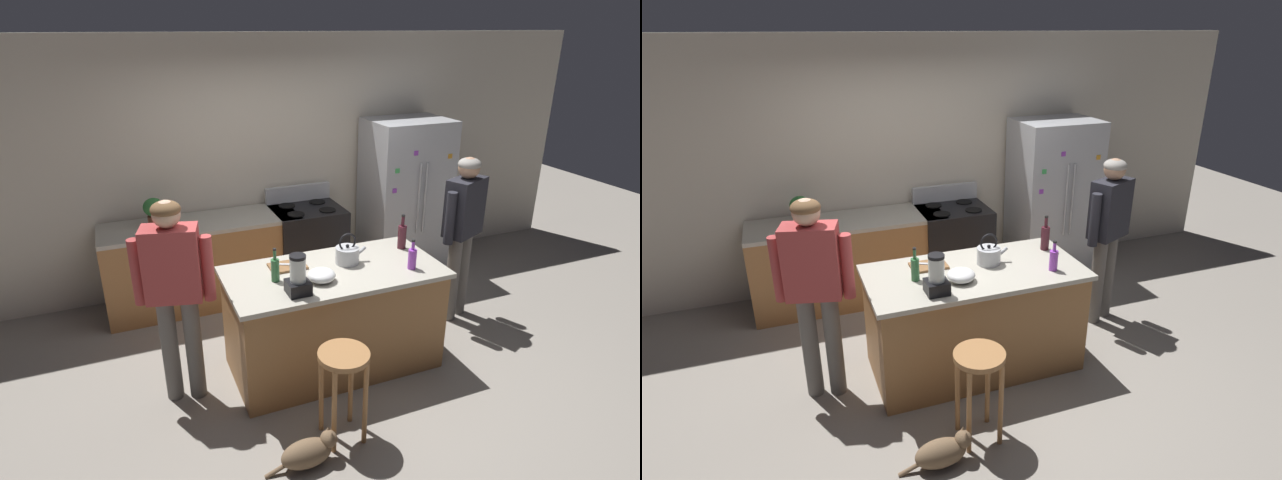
# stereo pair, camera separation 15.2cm
# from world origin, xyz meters

# --- Properties ---
(ground_plane) EXTENTS (14.00, 14.00, 0.00)m
(ground_plane) POSITION_xyz_m (0.00, 0.00, 0.00)
(ground_plane) COLOR gray
(back_wall) EXTENTS (8.00, 0.10, 2.70)m
(back_wall) POSITION_xyz_m (0.00, 1.95, 1.35)
(back_wall) COLOR beige
(back_wall) RESTS_ON ground_plane
(kitchen_island) EXTENTS (1.78, 0.87, 0.91)m
(kitchen_island) POSITION_xyz_m (0.00, 0.00, 0.46)
(kitchen_island) COLOR #9E6B3D
(kitchen_island) RESTS_ON ground_plane
(back_counter_run) EXTENTS (2.00, 0.64, 0.91)m
(back_counter_run) POSITION_xyz_m (-0.80, 1.55, 0.46)
(back_counter_run) COLOR #9E6B3D
(back_counter_run) RESTS_ON ground_plane
(refrigerator) EXTENTS (0.90, 0.73, 1.80)m
(refrigerator) POSITION_xyz_m (1.56, 1.50, 0.90)
(refrigerator) COLOR #B7BABF
(refrigerator) RESTS_ON ground_plane
(stove_range) EXTENTS (0.76, 0.65, 1.09)m
(stove_range) POSITION_xyz_m (0.34, 1.52, 0.47)
(stove_range) COLOR black
(stove_range) RESTS_ON ground_plane
(person_by_island_left) EXTENTS (0.59, 0.31, 1.65)m
(person_by_island_left) POSITION_xyz_m (-1.25, 0.06, 1.00)
(person_by_island_left) COLOR #66605B
(person_by_island_left) RESTS_ON ground_plane
(person_by_sink_right) EXTENTS (0.58, 0.36, 1.65)m
(person_by_sink_right) POSITION_xyz_m (1.47, 0.29, 1.00)
(person_by_sink_right) COLOR #66605B
(person_by_sink_right) RESTS_ON ground_plane
(bar_stool) EXTENTS (0.36, 0.36, 0.71)m
(bar_stool) POSITION_xyz_m (-0.28, -0.82, 0.55)
(bar_stool) COLOR #9E6B3D
(bar_stool) RESTS_ON ground_plane
(cat) EXTENTS (0.52, 0.18, 0.26)m
(cat) POSITION_xyz_m (-0.60, -0.98, 0.11)
(cat) COLOR brown
(cat) RESTS_ON ground_plane
(potted_plant) EXTENTS (0.20, 0.20, 0.30)m
(potted_plant) POSITION_xyz_m (-1.24, 1.55, 1.09)
(potted_plant) COLOR brown
(potted_plant) RESTS_ON back_counter_run
(blender_appliance) EXTENTS (0.17, 0.17, 0.31)m
(blender_appliance) POSITION_xyz_m (-0.40, -0.26, 1.04)
(blender_appliance) COLOR black
(blender_appliance) RESTS_ON kitchen_island
(bottle_olive_oil) EXTENTS (0.07, 0.07, 0.28)m
(bottle_olive_oil) POSITION_xyz_m (-0.50, -0.01, 1.01)
(bottle_olive_oil) COLOR #2D6638
(bottle_olive_oil) RESTS_ON kitchen_island
(bottle_soda) EXTENTS (0.07, 0.07, 0.26)m
(bottle_soda) POSITION_xyz_m (0.60, -0.21, 1.01)
(bottle_soda) COLOR purple
(bottle_soda) RESTS_ON kitchen_island
(bottle_wine) EXTENTS (0.08, 0.08, 0.32)m
(bottle_wine) POSITION_xyz_m (0.74, 0.19, 1.03)
(bottle_wine) COLOR #471923
(bottle_wine) RESTS_ON kitchen_island
(mixing_bowl) EXTENTS (0.22, 0.22, 0.10)m
(mixing_bowl) POSITION_xyz_m (-0.17, -0.14, 0.96)
(mixing_bowl) COLOR white
(mixing_bowl) RESTS_ON kitchen_island
(tea_kettle) EXTENTS (0.28, 0.20, 0.27)m
(tea_kettle) POSITION_xyz_m (0.16, 0.08, 0.99)
(tea_kettle) COLOR #B7BABF
(tea_kettle) RESTS_ON kitchen_island
(cutting_board) EXTENTS (0.30, 0.20, 0.02)m
(cutting_board) POSITION_xyz_m (-0.33, 0.19, 0.92)
(cutting_board) COLOR brown
(cutting_board) RESTS_ON kitchen_island
(chef_knife) EXTENTS (0.21, 0.12, 0.01)m
(chef_knife) POSITION_xyz_m (-0.31, 0.19, 0.94)
(chef_knife) COLOR #B7BABF
(chef_knife) RESTS_ON cutting_board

